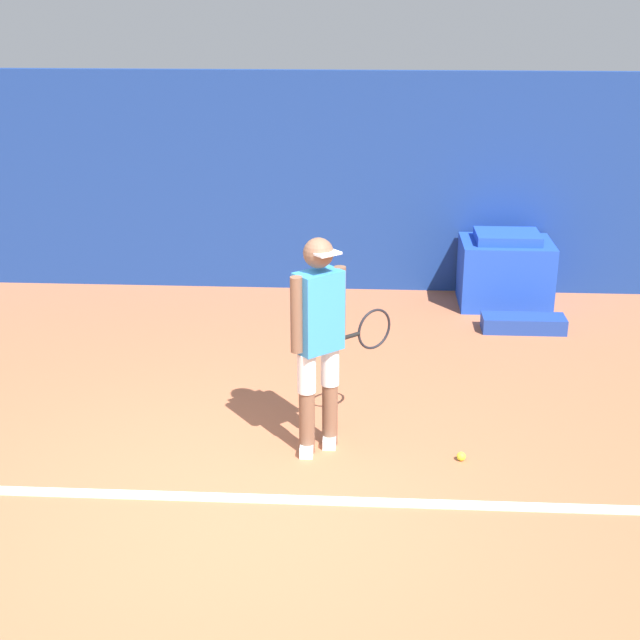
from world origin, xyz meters
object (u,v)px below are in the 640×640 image
at_px(tennis_player, 320,335).
at_px(equipment_bag, 523,324).
at_px(covered_chair, 505,271).
at_px(tennis_ball, 461,456).

distance_m(tennis_player, equipment_bag, 3.34).
bearing_deg(tennis_player, covered_chair, 20.70).
bearing_deg(equipment_bag, tennis_player, -127.04).
relative_size(tennis_player, covered_chair, 1.69).
relative_size(covered_chair, equipment_bag, 1.16).
bearing_deg(tennis_ball, equipment_bag, 72.13).
bearing_deg(tennis_ball, covered_chair, 77.60).
relative_size(tennis_ball, equipment_bag, 0.08).
relative_size(tennis_player, equipment_bag, 1.97).
height_order(tennis_ball, equipment_bag, equipment_bag).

